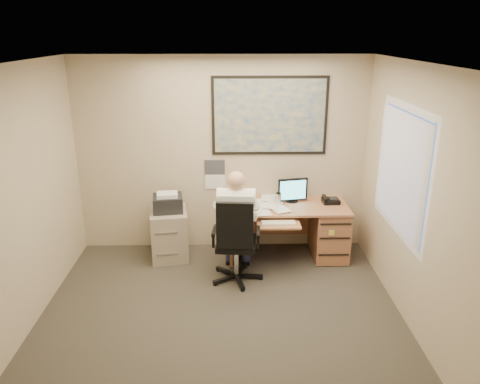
{
  "coord_description": "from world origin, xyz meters",
  "views": [
    {
      "loc": [
        0.11,
        -4.02,
        2.98
      ],
      "look_at": [
        0.23,
        1.3,
        1.15
      ],
      "focal_mm": 35.0,
      "sensor_mm": 36.0,
      "label": 1
    }
  ],
  "objects_px": {
    "office_chair": "(237,257)",
    "person": "(236,226)",
    "desk": "(312,226)",
    "filing_cabinet": "(169,230)"
  },
  "relations": [
    {
      "from": "office_chair",
      "to": "person",
      "type": "xyz_separation_m",
      "value": [
        -0.0,
        0.08,
        0.38
      ]
    },
    {
      "from": "desk",
      "to": "person",
      "type": "xyz_separation_m",
      "value": [
        -1.05,
        -0.62,
        0.27
      ]
    },
    {
      "from": "person",
      "to": "desk",
      "type": "bearing_deg",
      "value": 34.71
    },
    {
      "from": "office_chair",
      "to": "person",
      "type": "distance_m",
      "value": 0.39
    },
    {
      "from": "desk",
      "to": "office_chair",
      "type": "relative_size",
      "value": 1.43
    },
    {
      "from": "filing_cabinet",
      "to": "person",
      "type": "relative_size",
      "value": 0.67
    },
    {
      "from": "desk",
      "to": "person",
      "type": "bearing_deg",
      "value": -149.3
    },
    {
      "from": "filing_cabinet",
      "to": "office_chair",
      "type": "distance_m",
      "value": 1.15
    },
    {
      "from": "desk",
      "to": "office_chair",
      "type": "distance_m",
      "value": 1.27
    },
    {
      "from": "office_chair",
      "to": "person",
      "type": "height_order",
      "value": "person"
    }
  ]
}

